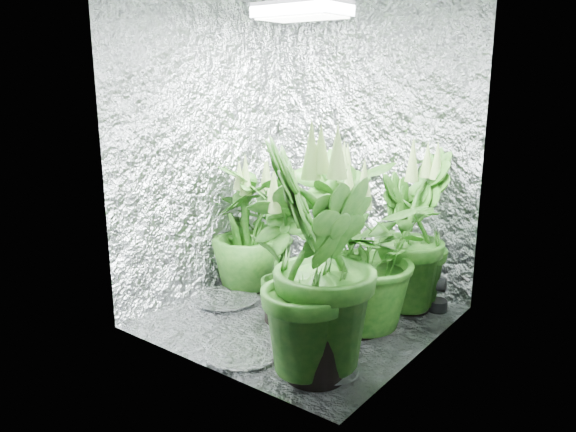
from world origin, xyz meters
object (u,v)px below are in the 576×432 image
(plant_a, at_px, (263,224))
(plant_c, at_px, (412,233))
(plant_e, at_px, (359,252))
(plant_g, at_px, (317,264))
(grow_lamp, at_px, (302,10))
(plant_f, at_px, (285,254))
(plant_b, at_px, (331,231))
(circulation_fan, at_px, (434,290))
(plant_d, at_px, (246,230))

(plant_a, relative_size, plant_c, 0.81)
(plant_c, relative_size, plant_e, 1.06)
(plant_g, bearing_deg, grow_lamp, 132.55)
(grow_lamp, xyz_separation_m, plant_f, (-0.05, -0.09, -1.40))
(plant_c, distance_m, plant_g, 1.08)
(plant_a, bearing_deg, plant_c, 8.24)
(plant_b, height_order, plant_e, plant_b)
(plant_b, distance_m, plant_g, 0.94)
(circulation_fan, bearing_deg, plant_a, 176.79)
(grow_lamp, bearing_deg, plant_b, 84.93)
(plant_a, relative_size, plant_e, 0.86)
(plant_b, distance_m, plant_c, 0.52)
(plant_d, xyz_separation_m, plant_e, (0.95, -0.10, 0.05))
(plant_a, height_order, plant_g, plant_g)
(plant_a, relative_size, plant_g, 0.69)
(plant_c, distance_m, plant_d, 1.13)
(plant_c, distance_m, plant_f, 0.83)
(plant_a, distance_m, plant_g, 1.45)
(plant_c, bearing_deg, plant_e, -101.79)
(plant_d, relative_size, plant_f, 1.02)
(plant_g, bearing_deg, plant_f, 140.83)
(plant_e, relative_size, plant_g, 0.81)
(plant_g, xyz_separation_m, circulation_fan, (0.14, 1.14, -0.47))
(plant_d, bearing_deg, plant_b, 13.17)
(plant_f, bearing_deg, circulation_fan, 46.47)
(plant_a, bearing_deg, circulation_fan, 10.32)
(plant_d, relative_size, plant_g, 0.75)
(plant_b, xyz_separation_m, plant_e, (0.35, -0.24, -0.01))
(grow_lamp, height_order, plant_c, grow_lamp)
(plant_g, bearing_deg, plant_b, 119.06)
(plant_a, distance_m, circulation_fan, 1.30)
(plant_a, distance_m, plant_d, 0.24)
(grow_lamp, bearing_deg, plant_e, 8.84)
(plant_b, xyz_separation_m, plant_g, (0.46, -0.82, 0.10))
(grow_lamp, relative_size, plant_f, 0.53)
(plant_b, bearing_deg, circulation_fan, 28.24)
(plant_b, distance_m, plant_e, 0.42)
(plant_e, distance_m, plant_f, 0.45)
(plant_b, height_order, plant_d, plant_b)
(grow_lamp, relative_size, plant_a, 0.56)
(plant_e, xyz_separation_m, plant_f, (-0.43, -0.15, -0.06))
(circulation_fan, bearing_deg, plant_c, -168.36)
(grow_lamp, distance_m, plant_f, 1.40)
(plant_b, relative_size, circulation_fan, 3.34)
(plant_c, bearing_deg, plant_a, -171.76)
(grow_lamp, distance_m, plant_c, 1.50)
(plant_b, distance_m, plant_d, 0.62)
(plant_a, xyz_separation_m, plant_c, (1.10, 0.16, 0.09))
(plant_d, bearing_deg, plant_e, -5.70)
(grow_lamp, distance_m, plant_d, 1.51)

